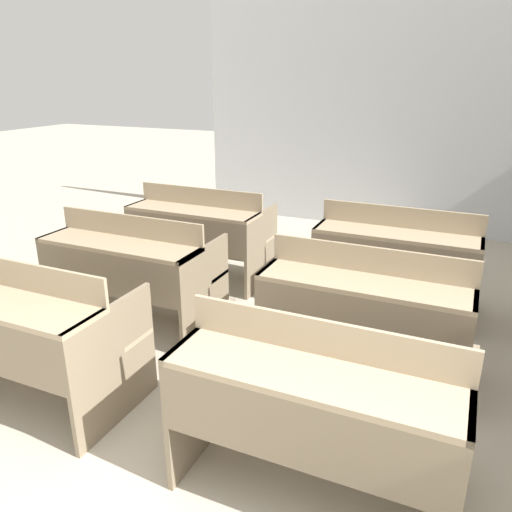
{
  "coord_description": "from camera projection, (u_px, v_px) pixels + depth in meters",
  "views": [
    {
      "loc": [
        0.37,
        -0.72,
        1.87
      ],
      "look_at": [
        -0.86,
        2.04,
        0.77
      ],
      "focal_mm": 35.0,
      "sensor_mm": 36.0,
      "label": 1
    }
  ],
  "objects": [
    {
      "name": "bench_front_left",
      "position": [
        24.0,
        327.0,
        2.91
      ],
      "size": [
        1.26,
        0.7,
        0.88
      ],
      "color": "#7C6D56",
      "rests_on": "ground_plane"
    },
    {
      "name": "bench_second_left",
      "position": [
        132.0,
        266.0,
        3.83
      ],
      "size": [
        1.26,
        0.7,
        0.88
      ],
      "color": "#786952",
      "rests_on": "ground_plane"
    },
    {
      "name": "bench_second_center",
      "position": [
        366.0,
        308.0,
        3.14
      ],
      "size": [
        1.26,
        0.7,
        0.88
      ],
      "color": "#7A6B54",
      "rests_on": "ground_plane"
    },
    {
      "name": "bench_third_left",
      "position": [
        200.0,
        230.0,
        4.72
      ],
      "size": [
        1.26,
        0.7,
        0.88
      ],
      "color": "#7B6C55",
      "rests_on": "ground_plane"
    },
    {
      "name": "bench_third_center",
      "position": [
        396.0,
        256.0,
        4.05
      ],
      "size": [
        1.26,
        0.7,
        0.88
      ],
      "color": "#7B6C55",
      "rests_on": "ground_plane"
    },
    {
      "name": "bench_front_center",
      "position": [
        318.0,
        402.0,
        2.24
      ],
      "size": [
        1.26,
        0.7,
        0.88
      ],
      "color": "#7E6E57",
      "rests_on": "ground_plane"
    },
    {
      "name": "wall_back",
      "position": [
        452.0,
        107.0,
        5.7
      ],
      "size": [
        6.18,
        0.06,
        3.04
      ],
      "color": "silver",
      "rests_on": "ground_plane"
    }
  ]
}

